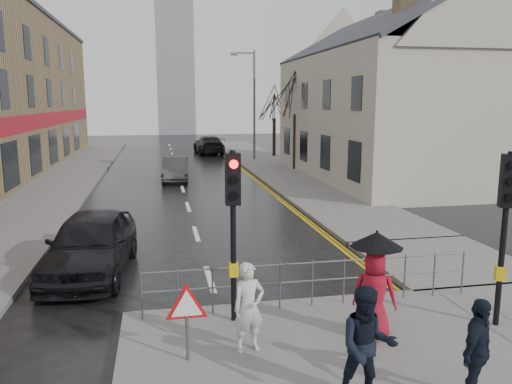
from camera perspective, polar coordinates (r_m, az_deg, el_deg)
name	(u,v)px	position (r m, az deg, el deg)	size (l,w,h in m)	color
ground	(225,332)	(10.16, -3.51, -15.63)	(120.00, 120.00, 0.00)	black
left_pavement	(71,174)	(32.80, -20.39, 1.99)	(4.00, 44.00, 0.14)	#605E5B
right_pavement	(269,165)	(35.19, 1.54, 3.16)	(4.00, 40.00, 0.14)	#605E5B
pavement_bridge_right	(442,261)	(14.95, 20.53, -7.37)	(4.00, 4.20, 0.14)	#605E5B
building_right_cream	(390,96)	(30.10, 15.08, 10.60)	(9.00, 16.40, 10.10)	#B3AC9C
church_tower	(175,68)	(71.26, -9.24, 13.83)	(5.00, 5.00, 18.00)	gray
traffic_signal_near_left	(233,206)	(9.57, -2.64, -1.66)	(0.28, 0.27, 3.40)	black
traffic_signal_near_right	(506,209)	(10.47, 26.67, -1.73)	(0.34, 0.33, 3.40)	black
guard_railing_front	(312,273)	(10.77, 6.47, -9.19)	(7.14, 0.04, 1.00)	#595B5E
warning_sign	(187,310)	(8.57, -7.93, -13.17)	(0.80, 0.07, 1.35)	#595B5E
street_lamp	(252,98)	(37.72, -0.46, 10.70)	(1.83, 0.25, 8.00)	#595B5E
tree_near	(296,90)	(32.26, 4.55, 11.50)	(2.40, 2.40, 6.58)	#32241C
tree_far	(274,102)	(40.13, 2.11, 10.26)	(2.40, 2.40, 5.64)	#32241C
pedestrian_a	(249,307)	(8.85, -0.84, -13.04)	(0.58, 0.38, 1.59)	beige
pedestrian_b	(367,346)	(7.57, 12.60, -16.85)	(0.85, 0.67, 1.76)	black
pedestrian_with_umbrella	(375,280)	(9.45, 13.44, -9.75)	(0.97, 0.96, 2.01)	maroon
pedestrian_d	(477,352)	(8.09, 23.96, -16.35)	(0.93, 0.39, 1.58)	black
car_parked	(91,244)	(13.68, -18.35, -5.62)	(1.92, 4.77, 1.63)	black
car_mid	(175,169)	(28.78, -9.21, 2.63)	(1.41, 4.05, 1.33)	#494C4E
car_far	(209,145)	(43.35, -5.42, 5.39)	(2.16, 5.31, 1.54)	black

